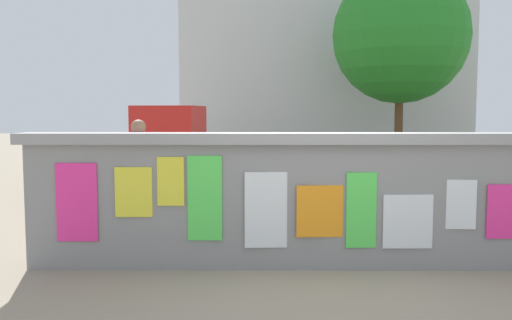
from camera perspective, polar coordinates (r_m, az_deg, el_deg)
The scene contains 8 objects.
ground at distance 14.19m, azimuth 2.99°, elevation -2.01°, with size 60.00×60.00×0.00m, color gray.
poster_wall at distance 6.18m, azimuth 6.46°, elevation -3.97°, with size 6.63×0.42×1.50m.
auto_rickshaw_truck at distance 11.01m, azimuth -3.82°, elevation 0.65°, with size 3.72×1.82×1.85m.
motorcycle at distance 11.08m, azimuth 17.25°, elevation -1.81°, with size 1.90×0.56×0.87m.
bicycle_near at distance 9.06m, azimuth 16.23°, elevation -3.89°, with size 1.65×0.62×0.95m.
person_walking at distance 8.34m, azimuth -11.97°, elevation -0.25°, with size 0.44×0.44×1.62m.
tree_roadside at distance 18.16m, azimuth 14.69°, elevation 12.32°, with size 4.23×4.23×6.22m.
building_background at distance 24.02m, azimuth 6.50°, elevation 11.96°, with size 11.24×6.84×9.27m.
Camera 1 is at (-0.67, -6.07, 1.74)m, focal length 38.77 mm.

